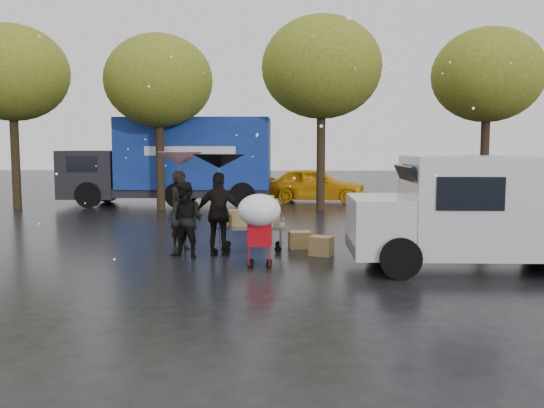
{
  "coord_description": "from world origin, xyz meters",
  "views": [
    {
      "loc": [
        1.37,
        -11.41,
        2.39
      ],
      "look_at": [
        0.98,
        1.0,
        1.13
      ],
      "focal_mm": 38.0,
      "sensor_mm": 36.0,
      "label": 1
    }
  ],
  "objects_px": {
    "person_black": "(219,214)",
    "blue_truck": "(175,162)",
    "person_pink": "(181,211)",
    "shopping_cart": "(259,214)",
    "yellow_taxi": "(315,185)",
    "vendor_cart": "(256,219)",
    "white_van": "(486,210)"
  },
  "relations": [
    {
      "from": "blue_truck",
      "to": "yellow_taxi",
      "type": "xyz_separation_m",
      "value": [
        5.71,
        1.42,
        -1.02
      ]
    },
    {
      "from": "yellow_taxi",
      "to": "vendor_cart",
      "type": "bearing_deg",
      "value": 177.96
    },
    {
      "from": "vendor_cart",
      "to": "yellow_taxi",
      "type": "relative_size",
      "value": 0.35
    },
    {
      "from": "vendor_cart",
      "to": "yellow_taxi",
      "type": "xyz_separation_m",
      "value": [
        1.83,
        11.5,
        0.01
      ]
    },
    {
      "from": "vendor_cart",
      "to": "blue_truck",
      "type": "distance_m",
      "value": 10.85
    },
    {
      "from": "person_pink",
      "to": "yellow_taxi",
      "type": "height_order",
      "value": "person_pink"
    },
    {
      "from": "white_van",
      "to": "blue_truck",
      "type": "xyz_separation_m",
      "value": [
        -8.47,
        11.92,
        0.6
      ]
    },
    {
      "from": "person_black",
      "to": "vendor_cart",
      "type": "xyz_separation_m",
      "value": [
        0.75,
        0.67,
        -0.19
      ]
    },
    {
      "from": "vendor_cart",
      "to": "yellow_taxi",
      "type": "height_order",
      "value": "yellow_taxi"
    },
    {
      "from": "white_van",
      "to": "yellow_taxi",
      "type": "height_order",
      "value": "white_van"
    },
    {
      "from": "person_pink",
      "to": "yellow_taxi",
      "type": "relative_size",
      "value": 0.42
    },
    {
      "from": "shopping_cart",
      "to": "yellow_taxi",
      "type": "xyz_separation_m",
      "value": [
        1.64,
        13.45,
        -0.33
      ]
    },
    {
      "from": "vendor_cart",
      "to": "shopping_cart",
      "type": "height_order",
      "value": "shopping_cart"
    },
    {
      "from": "vendor_cart",
      "to": "blue_truck",
      "type": "relative_size",
      "value": 0.18
    },
    {
      "from": "person_pink",
      "to": "person_black",
      "type": "xyz_separation_m",
      "value": [
        0.96,
        -0.65,
        0.0
      ]
    },
    {
      "from": "yellow_taxi",
      "to": "blue_truck",
      "type": "bearing_deg",
      "value": 110.95
    },
    {
      "from": "vendor_cart",
      "to": "person_pink",
      "type": "bearing_deg",
      "value": -179.46
    },
    {
      "from": "white_van",
      "to": "person_black",
      "type": "bearing_deg",
      "value": 167.55
    },
    {
      "from": "person_black",
      "to": "white_van",
      "type": "height_order",
      "value": "white_van"
    },
    {
      "from": "person_pink",
      "to": "blue_truck",
      "type": "distance_m",
      "value": 10.36
    },
    {
      "from": "blue_truck",
      "to": "yellow_taxi",
      "type": "height_order",
      "value": "blue_truck"
    },
    {
      "from": "person_black",
      "to": "vendor_cart",
      "type": "bearing_deg",
      "value": -130.55
    },
    {
      "from": "person_black",
      "to": "blue_truck",
      "type": "distance_m",
      "value": 11.22
    },
    {
      "from": "vendor_cart",
      "to": "white_van",
      "type": "height_order",
      "value": "white_van"
    },
    {
      "from": "shopping_cart",
      "to": "yellow_taxi",
      "type": "relative_size",
      "value": 0.34
    },
    {
      "from": "person_black",
      "to": "yellow_taxi",
      "type": "height_order",
      "value": "person_black"
    },
    {
      "from": "person_black",
      "to": "yellow_taxi",
      "type": "xyz_separation_m",
      "value": [
        2.58,
        12.16,
        -0.17
      ]
    },
    {
      "from": "shopping_cart",
      "to": "blue_truck",
      "type": "bearing_deg",
      "value": 108.7
    },
    {
      "from": "white_van",
      "to": "yellow_taxi",
      "type": "bearing_deg",
      "value": 101.69
    },
    {
      "from": "person_black",
      "to": "blue_truck",
      "type": "xyz_separation_m",
      "value": [
        -3.13,
        10.74,
        0.84
      ]
    },
    {
      "from": "blue_truck",
      "to": "yellow_taxi",
      "type": "relative_size",
      "value": 1.91
    },
    {
      "from": "blue_truck",
      "to": "shopping_cart",
      "type": "bearing_deg",
      "value": -71.3
    }
  ]
}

